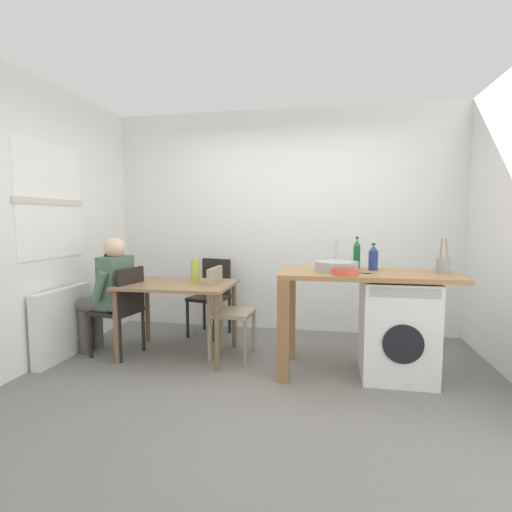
{
  "coord_description": "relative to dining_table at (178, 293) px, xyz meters",
  "views": [
    {
      "loc": [
        0.55,
        -3.04,
        1.38
      ],
      "look_at": [
        -0.1,
        0.45,
        1.04
      ],
      "focal_mm": 27.1,
      "sensor_mm": 36.0,
      "label": 1
    }
  ],
  "objects": [
    {
      "name": "seated_person",
      "position": [
        -0.71,
        -0.09,
        0.03
      ],
      "size": [
        0.53,
        0.53,
        1.2
      ],
      "rotation": [
        0.0,
        0.0,
        1.4
      ],
      "color": "#595651",
      "rests_on": "ground_plane"
    },
    {
      "name": "wall_window_side",
      "position": [
        -1.23,
        -0.58,
        0.71
      ],
      "size": [
        0.12,
        3.8,
        2.7
      ],
      "color": "white",
      "rests_on": "ground_plane"
    },
    {
      "name": "chair_person_seat",
      "position": [
        -0.55,
        -0.11,
        -0.14
      ],
      "size": [
        0.46,
        0.46,
        0.9
      ],
      "rotation": [
        0.0,
        0.0,
        1.4
      ],
      "color": "black",
      "rests_on": "ground_plane"
    },
    {
      "name": "scissors",
      "position": [
        1.77,
        -0.26,
        0.28
      ],
      "size": [
        0.15,
        0.06,
        0.01
      ],
      "color": "#B2B2B7",
      "rests_on": "kitchen_counter"
    },
    {
      "name": "wall_back",
      "position": [
        0.92,
        1.17,
        0.71
      ],
      "size": [
        4.6,
        0.1,
        2.7
      ],
      "primitive_type": "cube",
      "color": "white",
      "rests_on": "ground_plane"
    },
    {
      "name": "radiator",
      "position": [
        -1.1,
        -0.28,
        -0.29
      ],
      "size": [
        0.1,
        0.8,
        0.7
      ],
      "primitive_type": "cube",
      "color": "white",
      "rests_on": "ground_plane"
    },
    {
      "name": "kitchen_counter",
      "position": [
        1.61,
        -0.16,
        0.12
      ],
      "size": [
        1.5,
        0.68,
        0.92
      ],
      "color": "#9E7042",
      "rests_on": "ground_plane"
    },
    {
      "name": "bottle_squat_brown",
      "position": [
        1.88,
        -0.01,
        0.39
      ],
      "size": [
        0.08,
        0.08,
        0.24
      ],
      "color": "navy",
      "rests_on": "kitchen_counter"
    },
    {
      "name": "dining_table",
      "position": [
        0.0,
        0.0,
        0.0
      ],
      "size": [
        1.1,
        0.76,
        0.74
      ],
      "color": "olive",
      "rests_on": "ground_plane"
    },
    {
      "name": "ground_plane",
      "position": [
        0.92,
        -0.58,
        -0.64
      ],
      "size": [
        5.46,
        5.46,
        0.0
      ],
      "primitive_type": "plane",
      "color": "slate"
    },
    {
      "name": "vase",
      "position": [
        0.15,
        0.1,
        0.21
      ],
      "size": [
        0.09,
        0.09,
        0.23
      ],
      "primitive_type": "cylinder",
      "color": "#A8C63D",
      "rests_on": "dining_table"
    },
    {
      "name": "mixing_bowl",
      "position": [
        1.62,
        -0.36,
        0.31
      ],
      "size": [
        0.21,
        0.21,
        0.06
      ],
      "color": "#D84C38",
      "rests_on": "kitchen_counter"
    },
    {
      "name": "chair_opposite",
      "position": [
        0.48,
        0.05,
        -0.14
      ],
      "size": [
        0.42,
        0.42,
        0.9
      ],
      "rotation": [
        0.0,
        0.0,
        -1.62
      ],
      "color": "gray",
      "rests_on": "ground_plane"
    },
    {
      "name": "washing_machine",
      "position": [
        2.08,
        -0.16,
        -0.21
      ],
      "size": [
        0.6,
        0.61,
        0.86
      ],
      "color": "white",
      "rests_on": "ground_plane"
    },
    {
      "name": "bottle_tall_green",
      "position": [
        1.75,
        0.11,
        0.41
      ],
      "size": [
        0.06,
        0.06,
        0.3
      ],
      "color": "#19592D",
      "rests_on": "kitchen_counter"
    },
    {
      "name": "utensil_crock",
      "position": [
        2.45,
        -0.11,
        0.35
      ],
      "size": [
        0.11,
        0.11,
        0.3
      ],
      "color": "gray",
      "rests_on": "kitchen_counter"
    },
    {
      "name": "chair_spare_by_wall",
      "position": [
        0.12,
        0.77,
        -0.14
      ],
      "size": [
        0.49,
        0.49,
        0.9
      ],
      "rotation": [
        0.0,
        0.0,
        2.89
      ],
      "color": "black",
      "rests_on": "ground_plane"
    },
    {
      "name": "sink_basin",
      "position": [
        1.56,
        -0.16,
        0.32
      ],
      "size": [
        0.38,
        0.38,
        0.09
      ],
      "primitive_type": "cylinder",
      "color": "#9EA0A5",
      "rests_on": "kitchen_counter"
    },
    {
      "name": "tap",
      "position": [
        1.56,
        0.02,
        0.42
      ],
      "size": [
        0.02,
        0.02,
        0.28
      ],
      "primitive_type": "cylinder",
      "color": "#B2B2B7",
      "rests_on": "kitchen_counter"
    }
  ]
}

